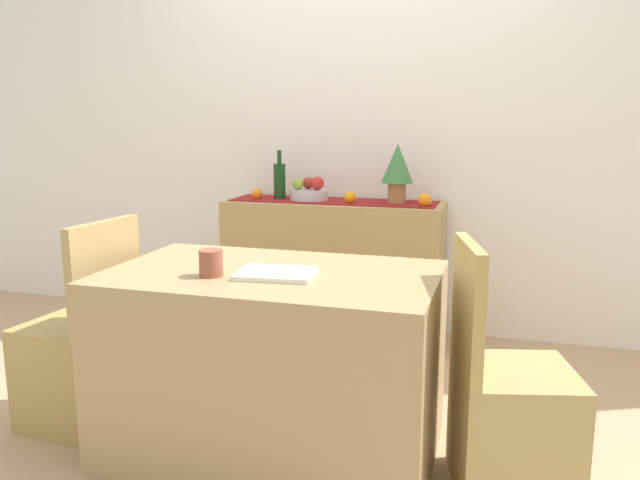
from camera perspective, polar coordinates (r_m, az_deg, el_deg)
ground_plane at (r=3.09m, az=-1.05°, el=-14.33°), size 6.40×6.40×0.02m
room_wall_rear at (r=3.93m, az=4.17°, el=11.53°), size 6.40×0.06×2.70m
sideboard_console at (r=3.82m, az=1.21°, el=-2.64°), size 1.29×0.42×0.82m
table_runner at (r=3.75m, az=1.23°, el=3.53°), size 1.21×0.32×0.01m
fruit_bowl at (r=3.78m, az=-0.98°, el=4.10°), size 0.23×0.23×0.06m
apple_left at (r=3.84m, az=-1.06°, el=5.17°), size 0.07×0.07×0.07m
apple_right at (r=3.78m, az=-1.99°, el=5.05°), size 0.07×0.07×0.07m
apple_center at (r=3.77m, az=-0.23°, el=5.13°), size 0.08×0.08×0.08m
wine_bottle at (r=3.83m, az=-3.65°, el=5.36°), size 0.07×0.07×0.30m
potted_plant at (r=3.64m, az=6.97°, el=6.47°), size 0.18×0.18×0.34m
orange_loose_mid at (r=3.85m, az=-5.68°, el=4.13°), size 0.06×0.06×0.06m
orange_loose_far at (r=3.65m, az=2.72°, el=3.82°), size 0.07×0.07×0.07m
orange_loose_end at (r=3.55m, az=9.42°, el=3.55°), size 0.08×0.08×0.08m
dining_table at (r=2.52m, az=-4.20°, el=-11.01°), size 1.25×0.76×0.74m
open_book at (r=2.33m, az=-3.99°, el=-3.03°), size 0.30×0.24×0.02m
coffee_cup at (r=2.35m, az=-9.78°, el=-2.06°), size 0.09×0.09×0.10m
chair_near_window at (r=2.97m, az=-20.69°, el=-10.39°), size 0.44×0.44×0.90m
chair_by_corner at (r=2.42m, az=16.64°, el=-15.17°), size 0.48×0.48×0.90m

